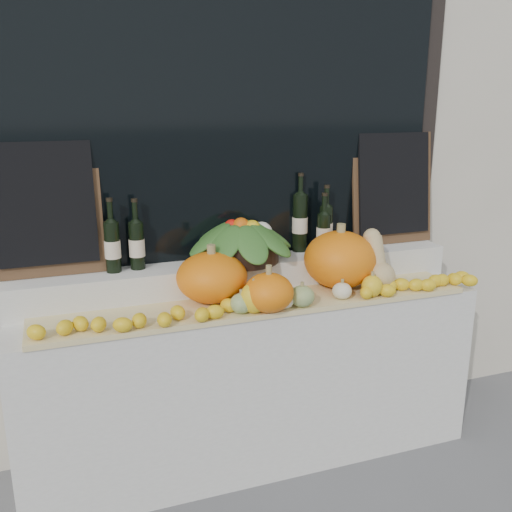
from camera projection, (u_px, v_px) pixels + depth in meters
storefront_facade at (207, 21)px, 3.12m from camera, size 7.00×0.94×4.50m
display_sill at (251, 378)px, 2.96m from camera, size 2.30×0.55×0.88m
rear_tier at (241, 275)px, 2.95m from camera, size 2.30×0.25×0.16m
straw_bedding at (260, 304)px, 2.72m from camera, size 2.10×0.32×0.02m
pumpkin_left at (212, 277)px, 2.70m from camera, size 0.34×0.34×0.24m
pumpkin_right at (340, 259)px, 2.90m from camera, size 0.43×0.43×0.29m
pumpkin_center at (269, 292)px, 2.58m from camera, size 0.28×0.28×0.18m
butternut_squash at (377, 266)px, 2.88m from camera, size 0.16×0.22×0.30m
decorative_gourds at (293, 296)px, 2.64m from camera, size 0.77×0.14×0.16m
lemon_heap at (268, 303)px, 2.61m from camera, size 2.20×0.16×0.06m
produce_bowl at (241, 240)px, 2.88m from camera, size 0.58×0.58×0.23m
wine_bottle_far_left at (112, 246)px, 2.70m from camera, size 0.08×0.08×0.36m
wine_bottle_near_left at (137, 245)px, 2.75m from camera, size 0.08×0.08×0.35m
wine_bottle_tall at (300, 222)px, 3.06m from camera, size 0.08×0.08×0.42m
wine_bottle_near_right at (326, 228)px, 3.07m from camera, size 0.08×0.08×0.36m
wine_bottle_far_right at (323, 232)px, 3.05m from camera, size 0.08×0.08×0.32m
chalkboard_left at (45, 207)px, 2.60m from camera, size 0.50×0.11×0.62m
chalkboard_right at (393, 186)px, 3.20m from camera, size 0.50×0.11×0.62m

